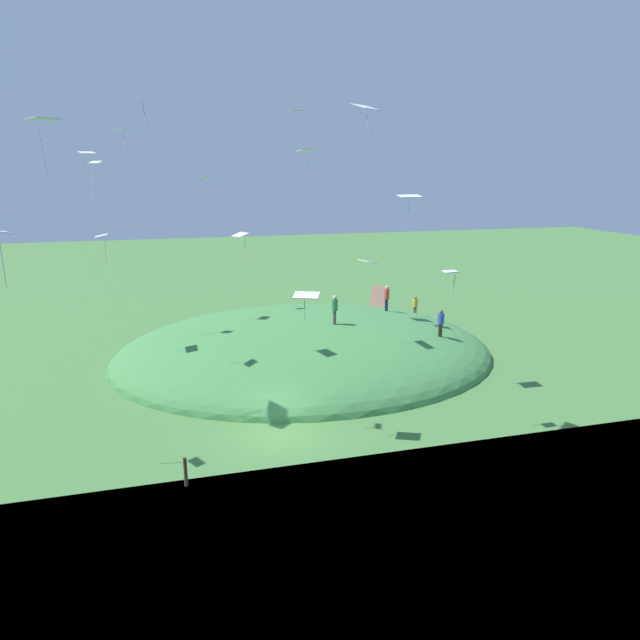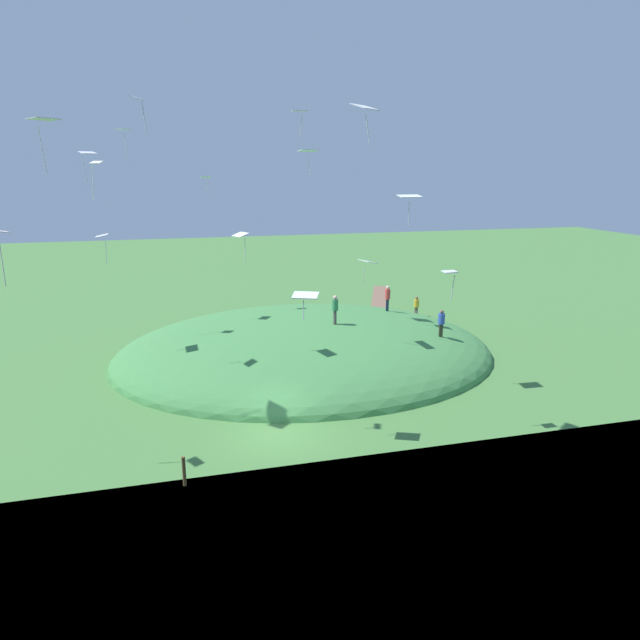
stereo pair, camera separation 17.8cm
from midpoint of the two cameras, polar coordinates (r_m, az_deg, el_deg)
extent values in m
plane|color=#44773A|center=(26.50, -4.11, -11.40)|extent=(160.00, 160.00, 0.00)
ellipsoid|color=#428243|center=(37.12, -1.32, -3.49)|extent=(20.75, 24.77, 4.78)
cube|color=brown|center=(50.52, 6.04, 1.46)|extent=(16.89, 7.78, 0.04)
cube|color=#504544|center=(35.35, 1.68, 0.28)|extent=(0.24, 0.23, 0.89)
cylinder|color=#348450|center=(35.16, 1.69, 1.53)|extent=(0.55, 0.55, 0.70)
sphere|color=beige|center=(35.05, 1.69, 2.30)|extent=(0.27, 0.27, 0.27)
cube|color=#544845|center=(47.19, 9.84, 0.83)|extent=(0.27, 0.24, 0.81)
cylinder|color=gold|center=(47.02, 9.88, 1.69)|extent=(0.60, 0.60, 0.64)
sphere|color=brown|center=(46.92, 9.90, 2.21)|extent=(0.24, 0.24, 0.24)
cube|color=#363624|center=(35.94, 12.30, -1.02)|extent=(0.15, 0.24, 0.83)
cylinder|color=#3251B1|center=(35.75, 12.37, 0.13)|extent=(0.45, 0.45, 0.65)
sphere|color=brown|center=(35.64, 12.41, 0.83)|extent=(0.25, 0.25, 0.25)
cube|color=#192B42|center=(40.62, 6.98, 1.53)|extent=(0.17, 0.23, 0.89)
cylinder|color=#D13B39|center=(40.45, 7.01, 2.62)|extent=(0.46, 0.46, 0.70)
sphere|color=beige|center=(40.35, 7.03, 3.29)|extent=(0.27, 0.27, 0.27)
cube|color=white|center=(30.00, 9.27, 12.31)|extent=(0.87, 1.21, 0.13)
cylinder|color=white|center=(30.22, 9.19, 10.59)|extent=(0.15, 0.09, 1.25)
cube|color=white|center=(30.48, -22.36, 15.44)|extent=(0.82, 0.91, 0.13)
cylinder|color=white|center=(30.68, -22.61, 13.91)|extent=(0.14, 0.21, 1.21)
cube|color=white|center=(39.38, -11.39, 14.05)|extent=(0.51, 0.70, 0.10)
cylinder|color=white|center=(39.12, -11.19, 13.08)|extent=(0.14, 0.05, 1.00)
cube|color=white|center=(37.71, -19.22, 17.80)|extent=(1.10, 1.01, 0.04)
cylinder|color=white|center=(37.61, -18.98, 16.31)|extent=(0.24, 0.16, 1.52)
cube|color=white|center=(25.52, -17.95, 20.65)|extent=(0.71, 0.59, 0.17)
cylinder|color=white|center=(25.22, -17.20, 18.96)|extent=(0.21, 0.13, 1.28)
cube|color=white|center=(29.95, -7.94, 8.58)|extent=(1.03, 0.89, 0.21)
cylinder|color=white|center=(30.32, -7.46, 7.05)|extent=(0.21, 0.09, 1.26)
cube|color=white|center=(37.21, -1.05, 16.82)|extent=(0.97, 1.28, 0.11)
cylinder|color=white|center=(37.34, -0.99, 15.42)|extent=(0.17, 0.22, 1.21)
cube|color=white|center=(33.14, -21.14, 8.00)|extent=(0.96, 0.67, 0.17)
cylinder|color=white|center=(33.17, -20.75, 6.44)|extent=(0.15, 0.12, 1.35)
cube|color=white|center=(24.17, -29.47, 7.84)|extent=(0.91, 0.81, 0.13)
cylinder|color=white|center=(24.29, -29.38, 5.18)|extent=(0.17, 0.07, 1.88)
cube|color=white|center=(23.86, -1.27, 2.54)|extent=(1.12, 1.29, 0.17)
cylinder|color=white|center=(24.19, -1.47, 0.98)|extent=(0.13, 0.07, 0.88)
cube|color=white|center=(35.32, -21.63, 14.66)|extent=(0.72, 0.80, 0.17)
cylinder|color=white|center=(35.41, -21.93, 12.75)|extent=(0.26, 0.16, 1.97)
cube|color=white|center=(27.26, -26.08, 17.86)|extent=(1.35, 1.37, 0.06)
cylinder|color=white|center=(27.48, -26.17, 15.13)|extent=(0.17, 0.19, 1.98)
cube|color=silver|center=(36.33, -1.97, 20.46)|extent=(0.71, 0.97, 0.05)
cylinder|color=silver|center=(36.06, -1.77, 18.96)|extent=(0.23, 0.15, 1.46)
cube|color=white|center=(25.47, 13.22, 4.81)|extent=(0.45, 0.63, 0.06)
cylinder|color=white|center=(25.67, 13.52, 3.20)|extent=(0.06, 0.17, 1.15)
cube|color=white|center=(32.31, 5.03, 5.94)|extent=(1.17, 0.93, 0.19)
cylinder|color=white|center=(32.28, 4.61, 4.51)|extent=(0.15, 0.07, 1.07)
cube|color=white|center=(24.24, 4.78, 20.75)|extent=(1.26, 1.34, 0.25)
cylinder|color=white|center=(24.39, 5.10, 18.61)|extent=(0.13, 0.21, 1.22)
cylinder|color=brown|center=(22.82, -13.42, -14.71)|extent=(0.14, 0.14, 1.22)
camera|label=1|loc=(0.09, -89.83, 0.04)|focal=31.52mm
camera|label=2|loc=(0.09, 90.17, -0.04)|focal=31.52mm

